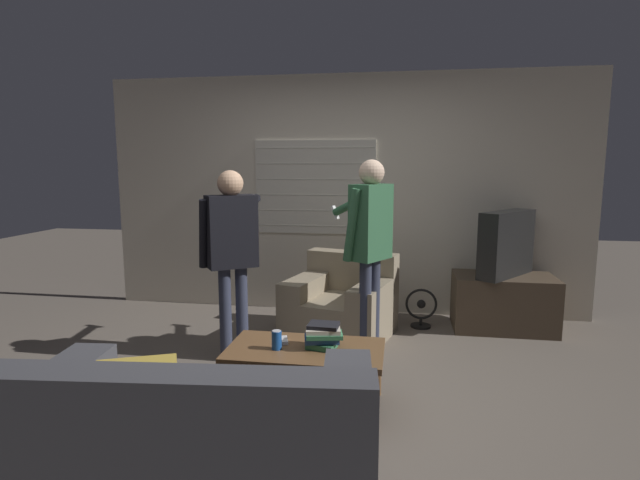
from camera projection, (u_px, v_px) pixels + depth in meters
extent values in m
plane|color=#665B51|center=(309.00, 389.00, 3.60)|extent=(16.00, 16.00, 0.00)
cube|color=beige|center=(343.00, 195.00, 5.39)|extent=(5.20, 0.06, 2.55)
cube|color=beige|center=(315.00, 187.00, 5.39)|extent=(1.31, 0.02, 1.01)
cube|color=gray|center=(315.00, 226.00, 5.44)|extent=(1.29, 0.00, 0.01)
cube|color=gray|center=(315.00, 211.00, 5.41)|extent=(1.29, 0.00, 0.01)
cube|color=gray|center=(315.00, 195.00, 5.39)|extent=(1.29, 0.00, 0.01)
cube|color=gray|center=(314.00, 180.00, 5.36)|extent=(1.29, 0.00, 0.01)
cube|color=gray|center=(314.00, 164.00, 5.34)|extent=(1.29, 0.00, 0.01)
cube|color=gray|center=(314.00, 148.00, 5.31)|extent=(1.29, 0.00, 0.01)
cube|color=#424247|center=(198.00, 459.00, 2.39)|extent=(1.74, 1.05, 0.42)
cube|color=#424247|center=(168.00, 418.00, 1.99)|extent=(1.68, 0.36, 0.38)
cube|color=#424247|center=(50.00, 395.00, 2.39)|extent=(0.33, 0.91, 0.19)
cube|color=#424247|center=(347.00, 404.00, 2.30)|extent=(0.33, 0.91, 0.19)
cube|color=#B29338|center=(139.00, 392.00, 2.41)|extent=(0.42, 0.34, 0.37)
cube|color=gray|center=(340.00, 317.00, 4.68)|extent=(1.08, 1.05, 0.38)
cube|color=gray|center=(352.00, 271.00, 4.92)|extent=(0.92, 0.42, 0.38)
cube|color=gray|center=(374.00, 292.00, 4.51)|extent=(0.45, 0.89, 0.17)
cube|color=gray|center=(308.00, 285.00, 4.78)|extent=(0.45, 0.89, 0.17)
cube|color=brown|center=(305.00, 351.00, 3.30)|extent=(1.03, 0.56, 0.04)
cylinder|color=brown|center=(248.00, 361.00, 3.64)|extent=(0.04, 0.04, 0.37)
cylinder|color=brown|center=(379.00, 370.00, 3.49)|extent=(0.04, 0.04, 0.37)
cylinder|color=brown|center=(225.00, 391.00, 3.17)|extent=(0.04, 0.04, 0.37)
cylinder|color=brown|center=(375.00, 402.00, 3.02)|extent=(0.04, 0.04, 0.37)
cube|color=#4C3D2D|center=(503.00, 303.00, 4.88)|extent=(0.95, 0.55, 0.54)
cube|color=black|center=(507.00, 244.00, 4.79)|extent=(0.62, 0.73, 0.63)
cube|color=navy|center=(497.00, 242.00, 4.86)|extent=(0.40, 0.52, 0.52)
cylinder|color=#33384C|center=(225.00, 314.00, 4.09)|extent=(0.10, 0.10, 0.78)
cylinder|color=#33384C|center=(242.00, 312.00, 4.15)|extent=(0.10, 0.10, 0.78)
cube|color=black|center=(232.00, 231.00, 4.02)|extent=(0.44, 0.39, 0.59)
sphere|color=tan|center=(230.00, 183.00, 3.96)|extent=(0.21, 0.21, 0.21)
cylinder|color=black|center=(204.00, 234.00, 3.96)|extent=(0.14, 0.17, 0.56)
cylinder|color=black|center=(247.00, 207.00, 4.32)|extent=(0.37, 0.49, 0.25)
cube|color=white|center=(239.00, 214.00, 4.57)|extent=(0.07, 0.08, 0.13)
cylinder|color=#33384C|center=(365.00, 309.00, 4.15)|extent=(0.10, 0.10, 0.83)
cylinder|color=#33384C|center=(374.00, 306.00, 4.25)|extent=(0.10, 0.10, 0.83)
cube|color=#336642|center=(371.00, 222.00, 4.09)|extent=(0.36, 0.42, 0.62)
sphere|color=beige|center=(372.00, 172.00, 4.03)|extent=(0.21, 0.21, 0.21)
cylinder|color=#336642|center=(352.00, 225.00, 3.96)|extent=(0.17, 0.14, 0.59)
cylinder|color=#336642|center=(359.00, 200.00, 4.39)|extent=(0.52, 0.35, 0.31)
cube|color=white|center=(335.00, 213.00, 4.58)|extent=(0.09, 0.07, 0.13)
cube|color=#33754C|center=(322.00, 345.00, 3.28)|extent=(0.21, 0.17, 0.04)
cube|color=#284C89|center=(322.00, 339.00, 3.29)|extent=(0.25, 0.18, 0.04)
cube|color=#33754C|center=(324.00, 335.00, 3.27)|extent=(0.26, 0.19, 0.03)
cube|color=beige|center=(323.00, 331.00, 3.26)|extent=(0.24, 0.16, 0.03)
cube|color=black|center=(323.00, 325.00, 3.28)|extent=(0.20, 0.16, 0.03)
cylinder|color=#194C9E|center=(277.00, 340.00, 3.26)|extent=(0.07, 0.07, 0.12)
cylinder|color=silver|center=(277.00, 331.00, 3.25)|extent=(0.06, 0.06, 0.00)
cube|color=white|center=(285.00, 340.00, 3.40)|extent=(0.08, 0.14, 0.02)
cylinder|color=black|center=(421.00, 326.00, 4.98)|extent=(0.20, 0.20, 0.02)
cylinder|color=black|center=(421.00, 321.00, 4.97)|extent=(0.03, 0.03, 0.07)
torus|color=black|center=(421.00, 304.00, 4.95)|extent=(0.31, 0.02, 0.31)
sphere|color=black|center=(421.00, 304.00, 4.95)|extent=(0.09, 0.09, 0.09)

